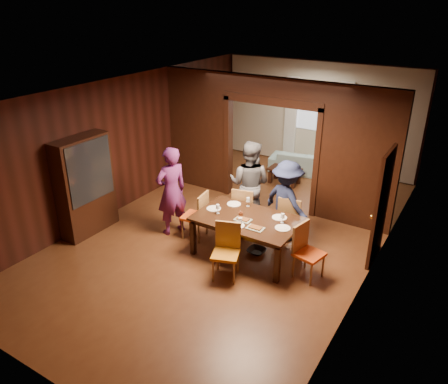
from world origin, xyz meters
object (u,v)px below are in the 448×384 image
Objects in this scene: chair_right at (309,253)px; hutch at (85,186)px; chair_left at (194,215)px; chair_near at (226,253)px; person_grey at (249,184)px; chair_far_r at (291,218)px; sofa at (308,163)px; coffee_table at (284,176)px; person_purple at (171,191)px; dining_table at (247,236)px; chair_far_l at (245,208)px; person_navy at (287,201)px.

chair_right is 4.52m from hutch.
chair_left is 1.00× the size of chair_near.
person_grey is 1.12m from chair_far_r.
chair_near is at bearing 87.26° from sofa.
chair_right reaches higher than coffee_table.
coffee_table is 5.03m from hutch.
sofa is 2.07× the size of chair_near.
hutch reaches higher than chair_left.
person_grey is (1.14, 1.12, 0.00)m from person_purple.
chair_far_r is at bearing -63.20° from coffee_table.
hutch is (-1.97, -0.92, 0.52)m from chair_left.
chair_right is (2.93, -0.04, -0.42)m from person_purple.
chair_far_r is at bearing 162.84° from person_grey.
dining_table is 1.93× the size of chair_left.
coffee_table is at bearing 67.00° from sofa.
chair_left is (-0.66, -1.05, -0.43)m from person_grey.
chair_far_l is at bearing 121.38° from dining_table.
hutch is (-3.53, -1.80, 0.18)m from person_navy.
hutch is at bearing 47.89° from person_navy.
hutch is at bearing -164.24° from dining_table.
chair_far_r is 4.10m from hutch.
chair_right is (1.83, -4.54, 0.19)m from sofa.
person_purple is 0.91× the size of sofa.
person_navy is 1.69× the size of chair_far_l.
hutch reaches higher than person_purple.
dining_table is at bearing 109.13° from chair_far_l.
chair_far_r is (0.97, 0.12, 0.00)m from chair_far_l.
person_grey reaches higher than chair_far_r.
person_navy is at bearing 160.41° from person_grey.
sofa is 4.47m from chair_left.
chair_far_r is (1.06, -3.53, 0.19)m from sofa.
chair_far_r is 1.80m from chair_near.
chair_far_r is 1.00× the size of chair_near.
person_navy reaches higher than sofa.
chair_left is at bearing 25.12° from hutch.
dining_table is at bearing 113.02° from person_purple.
sofa is at bearing -98.14° from person_grey.
chair_near is (0.63, -5.28, 0.19)m from sofa.
sofa is at bearing 76.57° from coffee_table.
chair_far_l is at bearing 81.90° from sofa.
person_purple is 2.26m from person_navy.
dining_table is 1.25m from chair_right.
person_navy is at bearing 136.29° from person_purple.
coffee_table is at bearing -70.79° from chair_far_r.
person_purple reaches higher than dining_table.
chair_near is at bearing -86.62° from dining_table.
person_purple reaches higher than chair_right.
chair_left and chair_far_l have the same top height.
coffee_table is 0.82× the size of chair_far_r.
hutch is (-3.64, -1.82, 0.52)m from chair_far_r.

